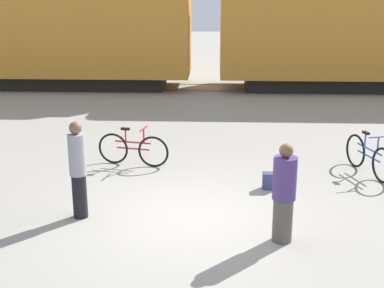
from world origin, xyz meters
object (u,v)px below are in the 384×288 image
object	(u,v)px
freight_train	(205,10)
person_in_grey	(78,169)
bicycle_blue	(369,157)
person_in_purple	(284,194)
bicycle_maroon	(133,149)
backpack	(270,181)

from	to	relation	value
freight_train	person_in_grey	xyz separation A→B (m)	(-1.94, -12.68, -2.14)
bicycle_blue	person_in_grey	bearing A→B (deg)	-156.31
freight_train	person_in_purple	world-z (taller)	freight_train
bicycle_blue	bicycle_maroon	bearing A→B (deg)	175.83
freight_train	bicycle_maroon	bearing A→B (deg)	-98.28
backpack	bicycle_blue	bearing A→B (deg)	23.74
freight_train	person_in_grey	size ratio (longest dim) A/B	31.78
person_in_purple	backpack	xyz separation A→B (m)	(0.02, 2.30, -0.64)
bicycle_maroon	person_in_grey	world-z (taller)	person_in_grey
bicycle_maroon	person_in_purple	size ratio (longest dim) A/B	1.02
person_in_purple	person_in_grey	bearing A→B (deg)	139.14
bicycle_maroon	backpack	xyz separation A→B (m)	(2.98, -1.36, -0.21)
bicycle_maroon	backpack	world-z (taller)	bicycle_maroon
bicycle_maroon	person_in_grey	bearing A→B (deg)	-100.02
person_in_purple	person_in_grey	xyz separation A→B (m)	(-3.47, 0.77, 0.08)
bicycle_blue	person_in_grey	xyz separation A→B (m)	(-5.71, -2.51, 0.50)
bicycle_blue	bicycle_maroon	size ratio (longest dim) A/B	1.05
freight_train	backpack	world-z (taller)	freight_train
freight_train	backpack	size ratio (longest dim) A/B	163.91
person_in_grey	person_in_purple	bearing A→B (deg)	-128.02
bicycle_blue	person_in_grey	world-z (taller)	person_in_grey
person_in_purple	bicycle_blue	bearing A→B (deg)	27.33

